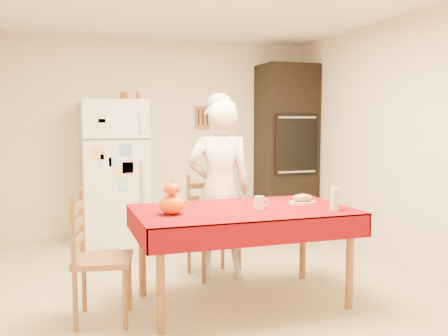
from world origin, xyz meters
name	(u,v)px	position (x,y,z in m)	size (l,w,h in m)	color
floor	(213,283)	(0.00, 0.00, 0.00)	(4.50, 4.50, 0.00)	tan
room_shell	(212,102)	(0.00, 0.00, 1.62)	(4.02, 4.52, 2.51)	beige
refrigerator	(115,171)	(-0.65, 1.88, 0.85)	(0.75, 0.74, 1.70)	white
oven_cabinet	(286,147)	(1.63, 1.93, 1.10)	(0.70, 0.62, 2.20)	black
dining_table	(243,217)	(0.09, -0.52, 0.69)	(1.70, 1.00, 0.76)	brown
chair_far	(211,222)	(0.06, 0.26, 0.51)	(0.47, 0.46, 0.95)	brown
chair_left	(94,252)	(-1.06, -0.54, 0.51)	(0.48, 0.49, 0.95)	brown
seated_woman	(220,190)	(0.11, 0.13, 0.82)	(0.60, 0.39, 1.65)	silver
coffee_mug	(259,203)	(0.21, -0.58, 0.81)	(0.08, 0.08, 0.10)	white
pumpkin_lower	(172,205)	(-0.49, -0.59, 0.83)	(0.19, 0.19, 0.14)	#C54C04
pumpkin_upper	(172,189)	(-0.49, -0.59, 0.95)	(0.12, 0.12, 0.09)	#C53A04
wine_glass	(335,199)	(0.75, -0.80, 0.85)	(0.07, 0.07, 0.18)	silver
bread_plate	(302,202)	(0.65, -0.46, 0.77)	(0.24, 0.24, 0.02)	silver
bread_loaf	(302,198)	(0.65, -0.46, 0.81)	(0.18, 0.10, 0.06)	#A37A50
spice_jar_left	(122,96)	(-0.54, 1.93, 1.75)	(0.05, 0.05, 0.10)	brown
spice_jar_mid	(125,96)	(-0.50, 1.93, 1.75)	(0.05, 0.05, 0.10)	brown
spice_jar_right	(138,96)	(-0.35, 1.93, 1.75)	(0.05, 0.05, 0.10)	#984C1B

